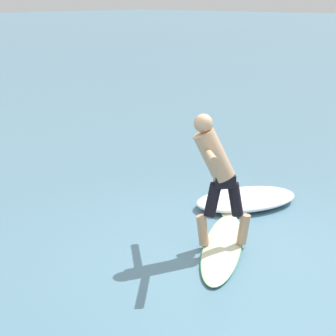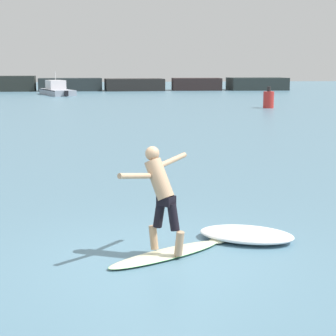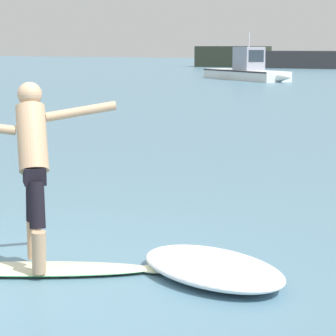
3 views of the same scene
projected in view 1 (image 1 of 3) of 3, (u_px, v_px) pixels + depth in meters
The scene contains 4 objects.
ground_plane at pixel (223, 254), 7.19m from camera, with size 200.00×200.00×0.00m, color slate.
surfboard at pixel (223, 245), 7.37m from camera, with size 2.26×1.58×0.20m.
surfer at pixel (216, 169), 7.02m from camera, with size 1.24×1.24×1.73m.
wave_foam_at_tail at pixel (246, 199), 8.83m from camera, with size 1.94×1.59×0.21m.
Camera 1 is at (-5.33, -3.87, 3.16)m, focal length 60.00 mm.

